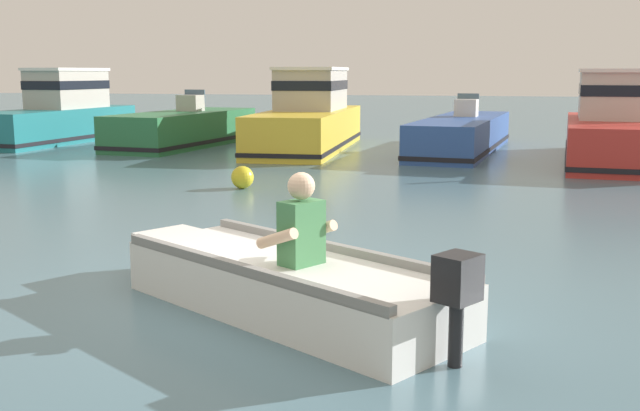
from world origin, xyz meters
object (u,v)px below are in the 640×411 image
moored_boat_yellow (309,119)px  mooring_buoy (242,177)px  moored_boat_red (616,127)px  moored_boat_teal (61,115)px  rowboat_with_person (283,282)px  moored_boat_green (184,130)px  moored_boat_blue (462,135)px

moored_boat_yellow → mooring_buoy: size_ratio=16.91×
moored_boat_yellow → moored_boat_red: 7.45m
moored_boat_teal → moored_boat_red: bearing=-6.5°
moored_boat_teal → mooring_buoy: moored_boat_teal is taller
rowboat_with_person → moored_boat_teal: (-10.24, 13.63, 0.53)m
rowboat_with_person → moored_boat_red: size_ratio=0.54×
moored_boat_red → moored_boat_green: bearing=173.0°
moored_boat_teal → moored_boat_blue: (11.29, -0.20, -0.37)m
rowboat_with_person → moored_boat_blue: size_ratio=0.49×
rowboat_with_person → mooring_buoy: (-2.44, 6.34, -0.06)m
rowboat_with_person → moored_boat_red: bearing=69.5°
rowboat_with_person → moored_boat_red: (4.46, 11.96, 0.51)m
moored_boat_yellow → moored_boat_teal: bearing=177.0°
moored_boat_green → moored_boat_blue: moored_boat_green is taller
moored_boat_green → moored_boat_blue: bearing=1.2°
rowboat_with_person → moored_boat_teal: moored_boat_teal is taller
moored_boat_red → moored_boat_teal: bearing=173.5°
rowboat_with_person → moored_boat_green: bearing=115.6°
moored_boat_green → moored_boat_red: size_ratio=0.89×
mooring_buoy → rowboat_with_person: bearing=-69.0°
moored_boat_teal → moored_boat_blue: 11.30m
moored_boat_teal → moored_boat_yellow: bearing=-3.0°
rowboat_with_person → mooring_buoy: 6.79m
moored_boat_yellow → moored_boat_red: size_ratio=1.05×
moored_boat_teal → mooring_buoy: size_ratio=14.93×
moored_boat_blue → rowboat_with_person: bearing=-94.5°
moored_boat_yellow → mooring_buoy: bearing=-86.3°
moored_boat_red → moored_boat_blue: bearing=156.5°
moored_boat_red → moored_boat_yellow: bearing=170.1°
moored_boat_blue → moored_boat_red: (3.41, -1.48, 0.36)m
moored_boat_teal → moored_boat_yellow: (7.36, -0.39, 0.01)m
moored_boat_green → rowboat_with_person: bearing=-64.4°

